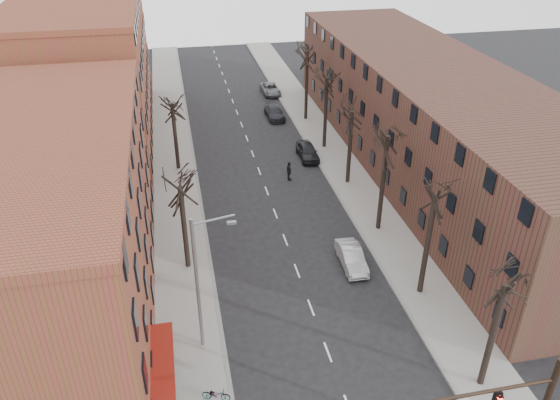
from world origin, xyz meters
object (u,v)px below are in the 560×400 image
bicycle (216,394)px  parked_car_near (308,151)px  silver_sedan (352,257)px  parked_car_mid (274,112)px

bicycle → parked_car_near: bearing=-4.6°
silver_sedan → parked_car_near: (1.27, 18.02, 0.05)m
parked_car_near → parked_car_mid: bearing=96.1°
silver_sedan → bicycle: (-10.82, -10.11, -0.14)m
silver_sedan → parked_car_mid: silver_sedan is taller
silver_sedan → parked_car_mid: size_ratio=0.90×
parked_car_near → bicycle: bearing=-112.9°
silver_sedan → parked_car_near: size_ratio=0.96×
parked_car_mid → bicycle: (-10.94, -39.56, -0.12)m
parked_car_near → bicycle: size_ratio=2.85×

